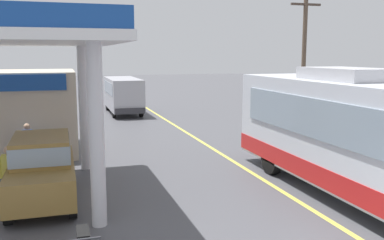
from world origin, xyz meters
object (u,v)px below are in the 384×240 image
object	(u,v)px
pedestrian_near_pump	(28,144)
pedestrian_by_shop	(9,172)
minibus_opposing_lane	(123,92)
coach_bus_main	(366,141)
car_at_pump	(42,165)

from	to	relation	value
pedestrian_near_pump	pedestrian_by_shop	size ratio (longest dim) A/B	1.00
minibus_opposing_lane	pedestrian_near_pump	size ratio (longest dim) A/B	3.69
coach_bus_main	car_at_pump	distance (m)	8.95
car_at_pump	minibus_opposing_lane	size ratio (longest dim) A/B	0.69
coach_bus_main	pedestrian_by_shop	xyz separation A→B (m)	(-9.32, 2.56, -0.79)
pedestrian_near_pump	pedestrian_by_shop	distance (m)	3.85
coach_bus_main	minibus_opposing_lane	world-z (taller)	coach_bus_main
coach_bus_main	minibus_opposing_lane	xyz separation A→B (m)	(-3.80, 20.16, -0.25)
coach_bus_main	pedestrian_near_pump	bearing A→B (deg)	144.89
car_at_pump	pedestrian_by_shop	xyz separation A→B (m)	(-0.83, -0.18, -0.08)
pedestrian_by_shop	car_at_pump	bearing A→B (deg)	12.16
car_at_pump	minibus_opposing_lane	bearing A→B (deg)	74.91
coach_bus_main	car_at_pump	xyz separation A→B (m)	(-8.50, 2.74, -0.71)
coach_bus_main	pedestrian_near_pump	size ratio (longest dim) A/B	6.65
pedestrian_near_pump	pedestrian_by_shop	xyz separation A→B (m)	(-0.21, -3.85, 0.00)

